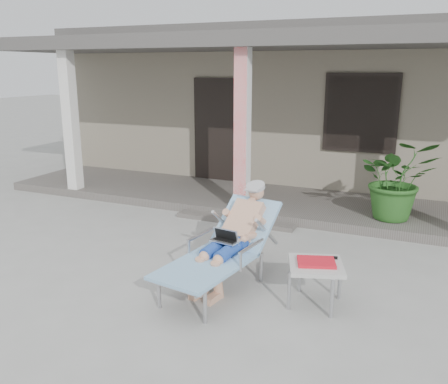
% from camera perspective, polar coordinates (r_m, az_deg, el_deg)
% --- Properties ---
extents(ground, '(60.00, 60.00, 0.00)m').
position_cam_1_polar(ground, '(6.21, -5.17, -8.59)').
color(ground, '#9E9E99').
rests_on(ground, ground).
extents(house, '(10.40, 5.40, 3.30)m').
position_cam_1_polar(house, '(11.84, 10.00, 10.72)').
color(house, gray).
rests_on(house, ground).
extents(porch_deck, '(10.00, 2.00, 0.15)m').
position_cam_1_polar(porch_deck, '(8.78, 4.15, -1.00)').
color(porch_deck, '#605B56').
rests_on(porch_deck, ground).
extents(porch_overhang, '(10.00, 2.30, 2.85)m').
position_cam_1_polar(porch_overhang, '(8.41, 4.37, 16.99)').
color(porch_overhang, silver).
rests_on(porch_overhang, porch_deck).
extents(porch_step, '(2.00, 0.30, 0.07)m').
position_cam_1_polar(porch_step, '(7.76, 1.33, -3.39)').
color(porch_step, '#605B56').
rests_on(porch_step, ground).
extents(lounger, '(0.96, 1.88, 1.19)m').
position_cam_1_polar(lounger, '(5.39, 0.46, -3.91)').
color(lounger, '#B7B7BC').
rests_on(lounger, ground).
extents(side_table, '(0.70, 0.70, 0.50)m').
position_cam_1_polar(side_table, '(5.13, 11.01, -8.89)').
color(side_table, '#B1B1AC').
rests_on(side_table, ground).
extents(potted_palm, '(1.35, 1.25, 1.27)m').
position_cam_1_polar(potted_palm, '(7.79, 20.11, 1.45)').
color(potted_palm, '#26591E').
rests_on(potted_palm, porch_deck).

